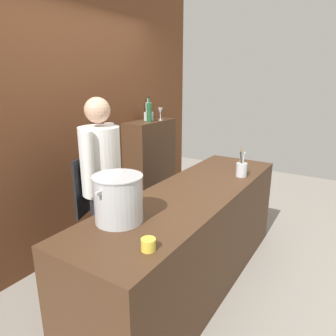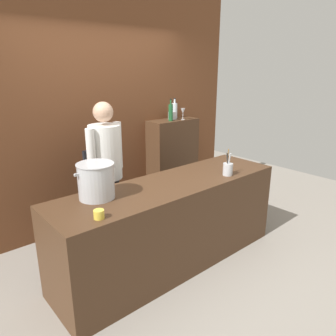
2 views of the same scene
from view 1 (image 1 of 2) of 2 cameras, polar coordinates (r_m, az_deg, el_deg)
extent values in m
plane|color=gray|center=(3.01, 3.96, -20.58)|extent=(8.00, 8.00, 0.00)
cube|color=brown|center=(3.31, -17.70, 10.34)|extent=(4.40, 0.10, 3.00)
cube|color=#472D1C|center=(2.76, 4.15, -13.09)|extent=(2.49, 0.70, 0.90)
cube|color=#472D1C|center=(4.12, -3.26, -0.08)|extent=(0.76, 0.32, 1.28)
cylinder|color=black|center=(3.00, -10.77, -11.41)|extent=(0.14, 0.14, 0.84)
cylinder|color=black|center=(2.84, -12.33, -13.21)|extent=(0.14, 0.14, 0.84)
cylinder|color=white|center=(2.66, -12.40, 1.28)|extent=(0.34, 0.34, 0.58)
cube|color=black|center=(2.81, -15.46, -3.28)|extent=(0.29, 0.12, 0.52)
cylinder|color=white|center=(2.85, -10.65, 2.98)|extent=(0.09, 0.09, 0.52)
cylinder|color=white|center=(2.46, -14.49, 0.61)|extent=(0.09, 0.09, 0.52)
sphere|color=tan|center=(2.58, -12.98, 10.41)|extent=(0.21, 0.21, 0.21)
cylinder|color=#B7BABF|center=(2.02, -9.17, -5.75)|extent=(0.31, 0.31, 0.30)
cylinder|color=#B7BABF|center=(1.97, -9.38, -1.52)|extent=(0.33, 0.33, 0.01)
cube|color=#B7BABF|center=(1.87, -12.83, -4.62)|extent=(0.04, 0.02, 0.02)
cube|color=#B7BABF|center=(2.11, -6.18, -1.82)|extent=(0.04, 0.02, 0.02)
cylinder|color=#B7BABF|center=(3.01, 13.48, -0.31)|extent=(0.10, 0.10, 0.13)
cylinder|color=olive|center=(3.00, 13.22, 1.35)|extent=(0.03, 0.02, 0.26)
cylinder|color=#262626|center=(2.98, 13.47, 0.86)|extent=(0.02, 0.05, 0.22)
cylinder|color=#B7BABF|center=(2.99, 13.63, 0.91)|extent=(0.03, 0.05, 0.22)
cylinder|color=#B7BABF|center=(3.00, 13.67, 0.94)|extent=(0.02, 0.05, 0.22)
cylinder|color=yellow|center=(1.73, -3.66, -13.96)|extent=(0.08, 0.08, 0.07)
cylinder|color=silver|center=(4.14, -3.61, 10.54)|extent=(0.08, 0.08, 0.22)
cylinder|color=silver|center=(4.12, -3.64, 12.45)|extent=(0.03, 0.03, 0.06)
cylinder|color=black|center=(4.12, -3.65, 12.95)|extent=(0.03, 0.03, 0.01)
cylinder|color=#1E592D|center=(3.86, -3.53, 10.21)|extent=(0.06, 0.06, 0.23)
cylinder|color=#1E592D|center=(3.84, -3.57, 12.38)|extent=(0.02, 0.02, 0.06)
cylinder|color=black|center=(3.84, -3.58, 12.94)|extent=(0.02, 0.02, 0.01)
cylinder|color=silver|center=(4.02, -1.42, 8.89)|extent=(0.06, 0.06, 0.01)
cylinder|color=silver|center=(4.01, -1.42, 9.49)|extent=(0.01, 0.01, 0.08)
cone|color=silver|center=(4.01, -1.43, 10.59)|extent=(0.06, 0.06, 0.08)
cube|color=#B2B2B7|center=(3.99, -3.59, 9.55)|extent=(0.09, 0.09, 0.11)
camera|label=2|loc=(1.14, 115.61, 2.36)|focal=34.20mm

